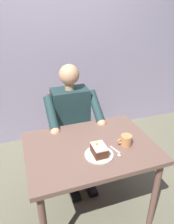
{
  "coord_description": "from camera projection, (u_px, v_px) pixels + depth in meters",
  "views": [
    {
      "loc": [
        0.47,
        1.29,
        1.75
      ],
      "look_at": [
        -0.01,
        -0.1,
        0.99
      ],
      "focal_mm": 34.18,
      "sensor_mm": 36.0,
      "label": 1
    }
  ],
  "objects": [
    {
      "name": "dining_table",
      "position": [
        90.0,
        155.0,
        1.72
      ],
      "size": [
        1.01,
        0.74,
        0.74
      ],
      "color": "#7C5C4F",
      "rests_on": "ground"
    },
    {
      "name": "cake_slice",
      "position": [
        99.0,
        150.0,
        1.56
      ],
      "size": [
        0.1,
        0.13,
        0.09
      ],
      "color": "#573021",
      "rests_on": "dessert_plate"
    },
    {
      "name": "seated_person",
      "position": [
        73.0,
        124.0,
        2.16
      ],
      "size": [
        0.53,
        0.58,
        1.25
      ],
      "color": "#233E41",
      "rests_on": "ground"
    },
    {
      "name": "chair",
      "position": [
        69.0,
        128.0,
        2.37
      ],
      "size": [
        0.42,
        0.42,
        0.9
      ],
      "color": "#905C4A",
      "rests_on": "ground"
    },
    {
      "name": "coffee_cup",
      "position": [
        126.0,
        140.0,
        1.67
      ],
      "size": [
        0.12,
        0.09,
        0.09
      ],
      "color": "tan",
      "rests_on": "dining_table"
    },
    {
      "name": "ground_plane",
      "position": [
        90.0,
        210.0,
        2.02
      ],
      "size": [
        14.0,
        14.0,
        0.0
      ],
      "primitive_type": "plane",
      "color": "gray"
    },
    {
      "name": "dessert_plate",
      "position": [
        99.0,
        155.0,
        1.57
      ],
      "size": [
        0.21,
        0.21,
        0.01
      ],
      "primitive_type": "cylinder",
      "color": "silver",
      "rests_on": "dining_table"
    },
    {
      "name": "dessert_spoon",
      "position": [
        117.0,
        153.0,
        1.6
      ],
      "size": [
        0.04,
        0.14,
        0.01
      ],
      "color": "silver",
      "rests_on": "dining_table"
    },
    {
      "name": "cafe_rear_panel",
      "position": [
        50.0,
        26.0,
        2.56
      ],
      "size": [
        6.4,
        0.12,
        3.0
      ],
      "primitive_type": "cube",
      "color": "#A69EBD",
      "rests_on": "ground"
    }
  ]
}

